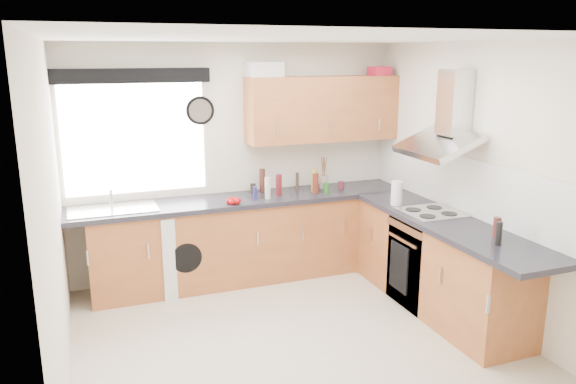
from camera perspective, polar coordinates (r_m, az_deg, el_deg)
name	(u,v)px	position (r m, az deg, el deg)	size (l,w,h in m)	color
ground_plane	(296,342)	(4.94, 0.79, -15.01)	(3.60, 3.60, 0.00)	beige
ceiling	(297,38)	(4.33, 0.91, 15.36)	(3.60, 3.60, 0.02)	white
wall_back	(236,161)	(6.14, -5.32, 3.16)	(3.60, 0.02, 2.50)	silver
wall_front	(426,285)	(2.96, 13.88, -9.17)	(3.60, 0.02, 2.50)	silver
wall_left	(53,224)	(4.19, -22.76, -3.01)	(0.02, 3.60, 2.50)	silver
wall_right	(481,183)	(5.38, 18.97, 0.91)	(0.02, 3.60, 2.50)	silver
window	(135,139)	(5.90, -15.28, 5.23)	(1.40, 0.02, 1.10)	silver
window_blind	(132,76)	(5.75, -15.59, 11.32)	(1.50, 0.18, 0.14)	black
splashback	(458,183)	(5.62, 16.92, 0.86)	(0.01, 3.00, 0.54)	white
base_cab_back	(236,242)	(6.06, -5.33, -5.03)	(3.00, 0.58, 0.86)	brown
base_cab_corner	(368,226)	(6.63, 8.17, -3.44)	(0.60, 0.60, 0.86)	brown
base_cab_right	(438,266)	(5.56, 14.99, -7.25)	(0.58, 2.10, 0.86)	brown
worktop_back	(244,200)	(5.94, -4.47, -0.81)	(3.60, 0.62, 0.05)	black
worktop_right	(450,224)	(5.29, 16.15, -3.18)	(0.62, 2.42, 0.05)	black
sink	(113,206)	(5.72, -17.39, -1.34)	(0.84, 0.46, 0.10)	silver
oven	(428,261)	(5.67, 14.03, -6.82)	(0.56, 0.58, 0.85)	black
hob_plate	(431,212)	(5.52, 14.33, -2.03)	(0.52, 0.52, 0.01)	silver
extractor_hood	(446,123)	(5.41, 15.74, 6.81)	(0.52, 0.78, 0.66)	silver
upper_cabinets	(323,109)	(6.22, 3.55, 8.44)	(1.70, 0.35, 0.70)	brown
washing_machine	(181,249)	(5.95, -10.79, -5.66)	(0.57, 0.55, 0.84)	silver
wall_clock	(200,111)	(5.96, -8.90, 8.17)	(0.30, 0.30, 0.04)	black
casserole	(263,69)	(6.05, -2.53, 12.36)	(0.37, 0.27, 0.16)	silver
storage_box	(379,71)	(6.43, 9.28, 12.03)	(0.21, 0.18, 0.10)	red
utensil_pot	(324,182)	(6.34, 3.64, 1.05)	(0.10, 0.10, 0.14)	gray
kitchen_roll	(397,193)	(5.71, 10.99, -0.11)	(0.11, 0.11, 0.24)	silver
tomato_cluster	(233,201)	(5.70, -5.58, -0.90)	(0.13, 0.13, 0.06)	#A20609
jar_0	(253,188)	(6.11, -3.58, 0.36)	(0.06, 0.06, 0.10)	black
jar_1	(279,185)	(5.98, -0.95, 0.70)	(0.07, 0.07, 0.23)	#561218
jar_2	(341,185)	(6.29, 5.42, 0.67)	(0.06, 0.06, 0.09)	#5A2028
jar_3	(262,181)	(6.13, -2.62, 1.15)	(0.06, 0.06, 0.26)	#441F18
jar_4	(314,180)	(6.17, 2.69, 1.22)	(0.07, 0.07, 0.25)	#A37638
jar_5	(255,193)	(5.86, -3.36, -0.06)	(0.04, 0.04, 0.13)	navy
jar_6	(326,188)	(6.12, 3.93, 0.40)	(0.07, 0.07, 0.11)	#23531D
jar_7	(314,181)	(6.15, 2.66, 1.14)	(0.05, 0.05, 0.25)	#A69039
jar_8	(297,181)	(6.28, 0.95, 1.14)	(0.04, 0.04, 0.19)	#3D2D22
jar_9	(316,183)	(6.10, 2.81, 0.88)	(0.07, 0.07, 0.21)	#5E1F13
jar_10	(315,184)	(6.31, 2.80, 0.82)	(0.05, 0.05, 0.10)	olive
jar_11	(268,188)	(5.85, -2.08, 0.40)	(0.06, 0.06, 0.23)	#BEB4A2
bottle_0	(499,234)	(4.75, 20.63, -3.97)	(0.05, 0.05, 0.19)	black
bottle_1	(497,228)	(4.93, 20.45, -3.40)	(0.06, 0.06, 0.17)	#54201E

